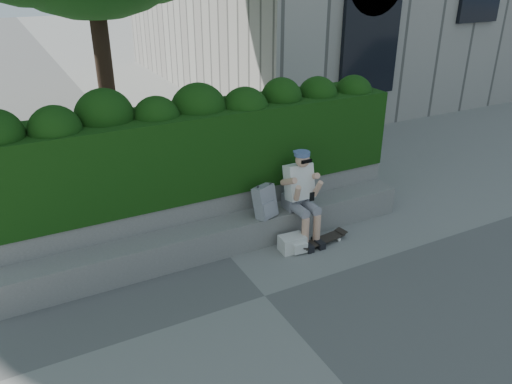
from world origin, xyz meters
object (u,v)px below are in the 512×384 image
skateboard (322,240)px  backpack_plaid (265,202)px  backpack_ground (292,243)px  person (301,192)px

skateboard → backpack_plaid: 1.06m
skateboard → backpack_ground: backpack_ground is taller
skateboard → backpack_ground: 0.50m
backpack_ground → person: bearing=47.2°
person → backpack_plaid: bearing=171.7°
skateboard → backpack_plaid: (-0.74, 0.43, 0.62)m
person → backpack_ground: 0.76m
person → backpack_plaid: size_ratio=2.92×
backpack_plaid → person: bearing=-29.2°
backpack_plaid → skateboard: bearing=-50.7°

